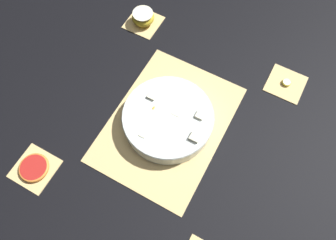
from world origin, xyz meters
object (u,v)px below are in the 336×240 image
banana_coin_single (287,82)px  grapefruit_slice (34,168)px  fruit_salad_bowl (168,119)px  apple_half (143,17)px

banana_coin_single → grapefruit_slice: (0.69, -0.60, 0.00)m
fruit_salad_bowl → banana_coin_single: (-0.34, 0.30, -0.03)m
fruit_salad_bowl → grapefruit_slice: size_ratio=3.13×
fruit_salad_bowl → banana_coin_single: 0.46m
banana_coin_single → grapefruit_slice: size_ratio=0.34×
fruit_salad_bowl → banana_coin_single: bearing=139.0°
fruit_salad_bowl → apple_half: 0.46m
apple_half → banana_coin_single: 0.60m
apple_half → banana_coin_single: apple_half is taller
apple_half → banana_coin_single: (0.00, 0.60, -0.02)m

